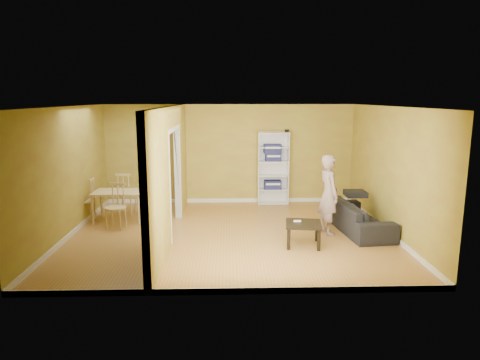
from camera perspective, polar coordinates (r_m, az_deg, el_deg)
name	(u,v)px	position (r m, az deg, el deg)	size (l,w,h in m)	color
room_shell	(230,172)	(8.57, -1.30, 1.05)	(6.50, 6.50, 6.50)	#BA7B39
partition	(170,172)	(8.65, -9.27, 1.00)	(0.22, 5.50, 2.60)	gold
wall_speaker	(287,131)	(11.28, 6.28, 6.45)	(0.10, 0.10, 0.10)	black
sofa	(358,212)	(9.37, 15.51, -4.16)	(0.89, 2.08, 0.79)	#2E2E35
person	(329,188)	(8.88, 11.77, -1.02)	(0.55, 0.70, 1.94)	slate
bookshelf	(273,168)	(11.26, 4.41, 1.60)	(0.80, 0.35, 1.90)	white
paper_box_navy_a	(273,185)	(11.29, 4.37, -0.62)	(0.44, 0.29, 0.22)	navy
paper_box_navy_b	(273,157)	(11.17, 4.44, 3.07)	(0.40, 0.26, 0.20)	navy
paper_box_navy_c	(273,148)	(11.14, 4.36, 4.32)	(0.45, 0.29, 0.23)	navy
coffee_table	(303,226)	(8.23, 8.46, -6.15)	(0.66, 0.66, 0.44)	black
game_controller	(297,221)	(8.27, 7.65, -5.44)	(0.14, 0.04, 0.03)	white
dining_table	(119,195)	(10.08, -15.88, -1.87)	(1.10, 0.73, 0.69)	tan
chair_left	(85,200)	(10.31, -19.93, -2.49)	(0.45, 0.45, 0.99)	tan
chair_near	(115,206)	(9.52, -16.29, -3.41)	(0.44, 0.44, 0.97)	#CCBA85
chair_far	(127,193)	(10.66, -14.89, -1.69)	(0.47, 0.47, 1.02)	tan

